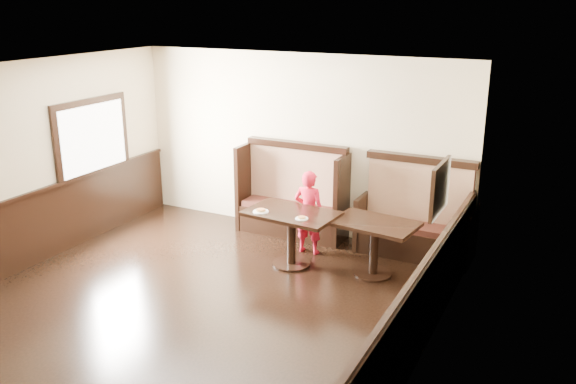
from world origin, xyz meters
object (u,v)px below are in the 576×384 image
Objects in this scene: booth_neighbor at (415,223)px; child at (309,212)px; table_neighbor at (374,236)px; booth_main at (293,201)px; table_main at (291,224)px.

booth_neighbor reaches higher than child.
booth_main is at bearing 157.93° from table_neighbor.
booth_neighbor is at bearing 42.92° from table_main.
booth_neighbor is (1.95, -0.00, -0.05)m from booth_main.
booth_neighbor is at bearing 78.79° from table_neighbor.
booth_main reaches higher than table_main.
booth_neighbor is at bearing -0.05° from booth_main.
table_neighbor is at bearing -108.21° from booth_neighbor.
booth_main is 0.83m from child.
child is at bearing 91.65° from table_main.
booth_main reaches higher than child.
table_neighbor is (1.13, 0.21, -0.04)m from table_main.
booth_main is at bearing -50.02° from child.
table_main is (-1.43, -1.12, 0.12)m from booth_neighbor.
child is (0.03, 0.51, 0.02)m from table_main.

